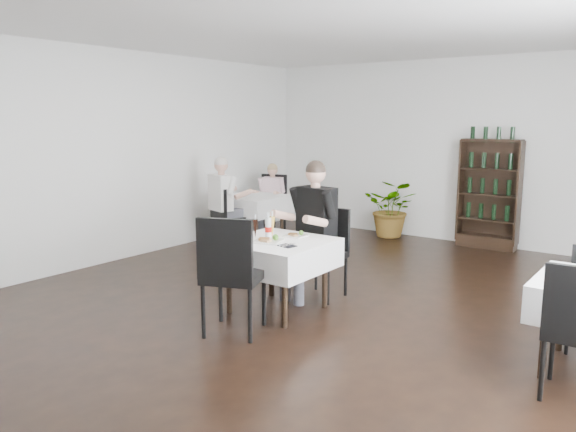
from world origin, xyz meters
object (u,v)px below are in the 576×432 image
object	(u,v)px
main_table	(277,254)
wine_shelf	(489,195)
potted_tree	(392,208)
diner_main	(311,219)

from	to	relation	value
main_table	wine_shelf	bearing A→B (deg)	78.22
potted_tree	diner_main	distance (m)	3.69
potted_tree	diner_main	bearing A→B (deg)	-78.86
main_table	potted_tree	distance (m)	4.26
potted_tree	diner_main	world-z (taller)	diner_main
wine_shelf	potted_tree	xyz separation A→B (m)	(-1.59, -0.11, -0.35)
wine_shelf	diner_main	size ratio (longest dim) A/B	1.11
main_table	potted_tree	xyz separation A→B (m)	(-0.69, 4.20, -0.12)
potted_tree	main_table	bearing A→B (deg)	-80.71
main_table	diner_main	xyz separation A→B (m)	(0.02, 0.60, 0.29)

